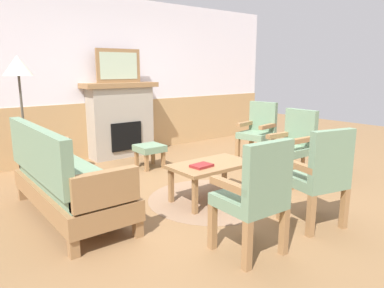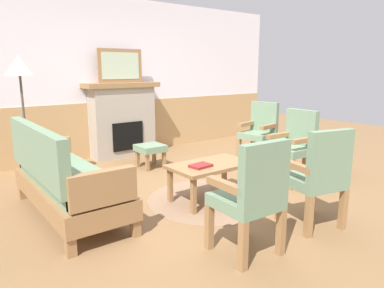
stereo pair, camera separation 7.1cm
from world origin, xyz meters
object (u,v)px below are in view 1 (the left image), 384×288
book_on_table (202,166)px  armchair_near_fireplace (259,129)px  fireplace (121,119)px  armchair_front_center (255,193)px  couch (66,180)px  armchair_front_left (320,173)px  floor_lamp_by_couch (18,74)px  side_table (322,145)px  framed_picture (119,66)px  coffee_table (211,168)px  footstool (150,150)px  armchair_by_window_left (294,143)px

book_on_table → armchair_near_fireplace: bearing=24.8°
fireplace → armchair_front_center: size_ratio=1.33×
couch → armchair_front_left: same height
armchair_front_center → floor_lamp_by_couch: (-0.98, 3.09, 0.91)m
armchair_near_fireplace → side_table: size_ratio=1.78×
framed_picture → armchair_near_fireplace: size_ratio=0.82×
fireplace → book_on_table: fireplace is taller
book_on_table → armchair_near_fireplace: size_ratio=0.24×
coffee_table → footstool: (0.16, 1.63, -0.10)m
armchair_front_center → couch: bearing=118.7°
footstool → side_table: (1.79, -1.84, 0.15)m
book_on_table → armchair_by_window_left: armchair_by_window_left is taller
side_table → floor_lamp_by_couch: floor_lamp_by_couch is taller
armchair_by_window_left → fireplace: bearing=112.9°
footstool → side_table: side_table is taller
framed_picture → armchair_front_left: size_ratio=0.82×
couch → armchair_by_window_left: size_ratio=1.84×
coffee_table → book_on_table: 0.21m
floor_lamp_by_couch → armchair_front_left: bearing=-58.9°
book_on_table → side_table: size_ratio=0.42×
fireplace → floor_lamp_by_couch: floor_lamp_by_couch is taller
book_on_table → footstool: (0.35, 1.68, -0.17)m
couch → armchair_by_window_left: (2.83, -0.70, 0.14)m
footstool → armchair_near_fireplace: armchair_near_fireplace is taller
book_on_table → side_table: side_table is taller
book_on_table → armchair_front_left: (0.51, -1.14, 0.08)m
framed_picture → footstool: bearing=-90.6°
book_on_table → armchair_by_window_left: size_ratio=0.24×
coffee_table → footstool: coffee_table is taller
fireplace → book_on_table: 2.66m
couch → floor_lamp_by_couch: (-0.04, 1.37, 1.05)m
book_on_table → armchair_front_center: armchair_front_center is taller
armchair_by_window_left → side_table: (0.62, -0.04, -0.10)m
couch → book_on_table: couch is taller
fireplace → couch: bearing=-129.4°
armchair_by_window_left → armchair_front_left: same height
book_on_table → armchair_front_left: armchair_front_left is taller
armchair_front_left → side_table: size_ratio=1.78×
coffee_table → side_table: (1.95, -0.20, 0.05)m
fireplace → framed_picture: size_ratio=1.62×
book_on_table → armchair_near_fireplace: 2.16m
armchair_front_left → couch: bearing=136.6°
fireplace → armchair_front_left: fireplace is taller
framed_picture → couch: (-1.68, -2.04, -1.16)m
coffee_table → book_on_table: size_ratio=4.13×
footstool → framed_picture: bearing=89.4°
footstool → armchair_by_window_left: size_ratio=0.41×
couch → armchair_near_fireplace: bearing=5.5°
book_on_table → footstool: size_ratio=0.58×
book_on_table → armchair_by_window_left: bearing=-4.3°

